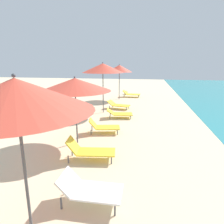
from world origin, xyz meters
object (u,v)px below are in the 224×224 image
at_px(lounger_fifth_shoreside, 118,105).
at_px(lounger_fifth_inland, 119,113).
at_px(umbrella_third, 16,95).
at_px(umbrella_farthest, 119,68).
at_px(lounger_fourth_inland, 89,150).
at_px(beach_ball, 126,92).
at_px(lounger_fourth_shoreside, 103,126).
at_px(umbrella_fifth, 103,68).
at_px(lounger_third_shoreside, 89,189).
at_px(lounger_farthest_shoreside, 131,94).
at_px(umbrella_fourth, 75,85).

bearing_deg(lounger_fifth_shoreside, lounger_fifth_inland, -69.65).
relative_size(umbrella_third, umbrella_farthest, 1.02).
relative_size(lounger_fourth_inland, beach_ball, 4.65).
relative_size(lounger_fourth_shoreside, umbrella_fifth, 0.47).
relative_size(umbrella_third, lounger_third_shoreside, 2.11).
xyz_separation_m(umbrella_third, lounger_fifth_inland, (0.53, 7.60, -2.21)).
distance_m(lounger_fifth_shoreside, umbrella_farthest, 3.94).
xyz_separation_m(lounger_fifth_inland, lounger_farthest_shoreside, (0.14, 6.50, 0.02)).
distance_m(lounger_third_shoreside, lounger_fourth_inland, 1.93).
distance_m(umbrella_fourth, umbrella_fifth, 4.59).
xyz_separation_m(lounger_fourth_inland, beach_ball, (-0.14, 12.63, -0.15)).
xyz_separation_m(umbrella_third, lounger_fourth_inland, (0.25, 2.82, -2.14)).
distance_m(umbrella_fifth, lounger_fifth_shoreside, 2.63).
relative_size(umbrella_farthest, lounger_farthest_shoreside, 1.84).
xyz_separation_m(umbrella_fourth, umbrella_farthest, (0.38, 8.94, 0.23)).
height_order(umbrella_fifth, umbrella_farthest, umbrella_fifth).
distance_m(umbrella_farthest, lounger_farthest_shoreside, 2.53).
xyz_separation_m(umbrella_farthest, lounger_farthest_shoreside, (0.85, 1.12, -2.10)).
bearing_deg(lounger_fifth_shoreside, umbrella_farthest, 108.06).
height_order(umbrella_third, lounger_farthest_shoreside, umbrella_third).
bearing_deg(umbrella_fifth, beach_ball, 84.62).
relative_size(lounger_third_shoreside, beach_ball, 4.08).
bearing_deg(umbrella_fifth, lounger_third_shoreside, -80.34).
relative_size(lounger_fifth_shoreside, beach_ball, 4.57).
distance_m(umbrella_fifth, umbrella_farthest, 4.38).
height_order(umbrella_fifth, lounger_fifth_shoreside, umbrella_fifth).
height_order(umbrella_fourth, umbrella_farthest, umbrella_farthest).
relative_size(lounger_third_shoreside, umbrella_farthest, 0.49).
distance_m(lounger_fourth_inland, beach_ball, 12.63).
relative_size(lounger_fourth_shoreside, lounger_fourth_inland, 0.90).
height_order(umbrella_fifth, lounger_farthest_shoreside, umbrella_fifth).
bearing_deg(lounger_fourth_inland, lounger_fifth_shoreside, 83.06).
bearing_deg(lounger_fifth_inland, lounger_farthest_shoreside, 80.23).
height_order(umbrella_fourth, lounger_farthest_shoreside, umbrella_fourth).
bearing_deg(lounger_fifth_shoreside, umbrella_third, -79.80).
height_order(lounger_third_shoreside, umbrella_fourth, umbrella_fourth).
height_order(lounger_fourth_inland, lounger_fifth_shoreside, lounger_fourth_inland).
bearing_deg(lounger_fifth_inland, lounger_fourth_inland, -101.93).
relative_size(lounger_fifth_inland, umbrella_farthest, 0.53).
bearing_deg(beach_ball, lounger_fourth_shoreside, -89.59).
bearing_deg(umbrella_third, beach_ball, 89.62).
distance_m(umbrella_fourth, lounger_fifth_shoreside, 5.99).
bearing_deg(lounger_fourth_shoreside, umbrella_third, -102.48).
bearing_deg(lounger_farthest_shoreside, umbrella_farthest, -124.75).
distance_m(umbrella_third, lounger_third_shoreside, 2.46).
relative_size(umbrella_fifth, lounger_farthest_shoreside, 1.96).
height_order(lounger_third_shoreside, lounger_fourth_shoreside, lounger_third_shoreside).
relative_size(umbrella_fifth, umbrella_farthest, 1.06).
bearing_deg(umbrella_farthest, lounger_fifth_shoreside, -83.36).
distance_m(lounger_fourth_inland, lounger_farthest_shoreside, 11.29).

